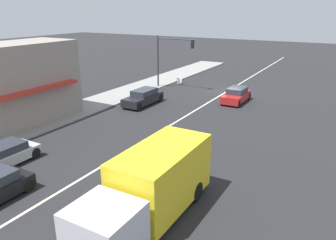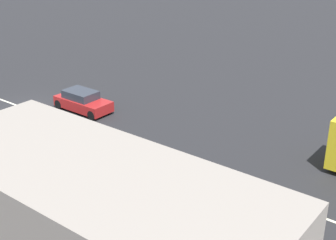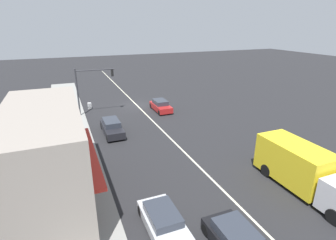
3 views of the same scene
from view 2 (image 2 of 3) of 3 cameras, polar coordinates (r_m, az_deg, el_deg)
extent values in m
plane|color=#232326|center=(22.53, 11.45, -9.02)|extent=(160.00, 160.00, 0.00)
cube|color=beige|center=(33.43, -17.07, 1.38)|extent=(0.16, 60.00, 0.01)
cube|color=red|center=(15.13, -1.46, -12.90)|extent=(0.70, 8.38, 0.20)
cylinder|color=#333338|center=(18.30, -16.39, -13.38)|extent=(0.34, 0.34, 0.58)
sphere|color=tan|center=(18.07, -16.53, -12.35)|extent=(0.22, 0.22, 0.22)
cube|color=black|center=(24.13, -14.60, -5.54)|extent=(1.72, 4.57, 0.70)
cube|color=#2D333D|center=(24.02, -15.08, -4.09)|extent=(1.46, 2.51, 0.53)
cylinder|color=black|center=(23.37, -10.28, -6.66)|extent=(0.22, 0.70, 0.70)
cylinder|color=black|center=(22.55, -13.15, -8.11)|extent=(0.22, 0.70, 0.70)
cylinder|color=black|center=(25.94, -15.76, -4.05)|extent=(0.22, 0.70, 0.70)
cylinder|color=black|center=(25.19, -18.50, -5.25)|extent=(0.22, 0.70, 0.70)
cube|color=#AD1E1E|center=(31.91, -10.28, 2.00)|extent=(1.74, 4.04, 0.68)
cube|color=#2D333D|center=(31.84, -10.61, 3.08)|extent=(1.48, 2.22, 0.53)
cylinder|color=black|center=(31.36, -7.24, 1.43)|extent=(0.22, 0.63, 0.63)
cylinder|color=black|center=(30.38, -9.26, 0.57)|extent=(0.22, 0.63, 0.63)
cylinder|color=black|center=(33.59, -11.16, 2.66)|extent=(0.22, 0.63, 0.63)
cylinder|color=black|center=(32.67, -13.16, 1.89)|extent=(0.22, 0.63, 0.63)
camera|label=1|loc=(30.01, 51.55, 8.14)|focal=35.00mm
camera|label=3|loc=(11.36, 77.54, -2.08)|focal=28.00mm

